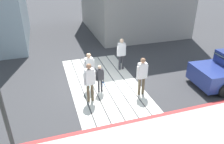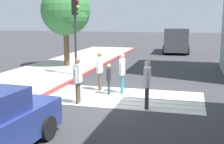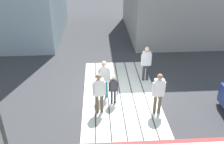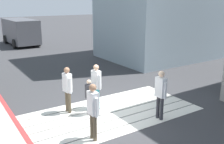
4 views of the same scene
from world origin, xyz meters
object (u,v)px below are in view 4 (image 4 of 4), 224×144
at_px(pedestrian_child_with_racket, 89,95).
at_px(pedestrian_adult_trailing, 161,92).
at_px(pedestrian_teen_behind, 96,83).
at_px(pedestrian_adult_lead, 93,108).
at_px(van_down_street, 21,31).
at_px(pedestrian_adult_side, 67,87).

bearing_deg(pedestrian_child_with_racket, pedestrian_adult_trailing, -41.95).
xyz_separation_m(pedestrian_adult_trailing, pedestrian_teen_behind, (-1.38, 2.05, -0.01)).
height_order(pedestrian_adult_lead, pedestrian_child_with_racket, pedestrian_adult_lead).
height_order(van_down_street, pedestrian_adult_side, van_down_street).
relative_size(pedestrian_adult_trailing, pedestrian_adult_side, 1.01).
bearing_deg(pedestrian_adult_side, pedestrian_child_with_racket, -45.48).
xyz_separation_m(pedestrian_teen_behind, pedestrian_child_with_racket, (-0.50, -0.36, -0.26)).
relative_size(van_down_street, pedestrian_teen_behind, 3.01).
height_order(van_down_street, pedestrian_adult_lead, van_down_street).
bearing_deg(pedestrian_adult_lead, van_down_street, 81.68).
bearing_deg(pedestrian_teen_behind, pedestrian_adult_side, 168.00).
bearing_deg(pedestrian_teen_behind, pedestrian_child_with_racket, -144.14).
distance_m(pedestrian_adult_side, pedestrian_child_with_racket, 0.87).
xyz_separation_m(pedestrian_adult_side, pedestrian_teen_behind, (1.08, -0.23, 0.00)).
bearing_deg(pedestrian_teen_behind, pedestrian_adult_lead, -121.88).
relative_size(pedestrian_teen_behind, pedestrian_child_with_racket, 1.31).
bearing_deg(van_down_street, pedestrian_adult_side, -98.84).
height_order(pedestrian_adult_trailing, pedestrian_adult_side, pedestrian_adult_trailing).
xyz_separation_m(van_down_street, pedestrian_child_with_racket, (-1.99, -17.11, -0.52)).
height_order(pedestrian_adult_side, pedestrian_child_with_racket, pedestrian_adult_side).
height_order(van_down_street, pedestrian_child_with_racket, van_down_street).
bearing_deg(pedestrian_adult_side, pedestrian_teen_behind, -12.00).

